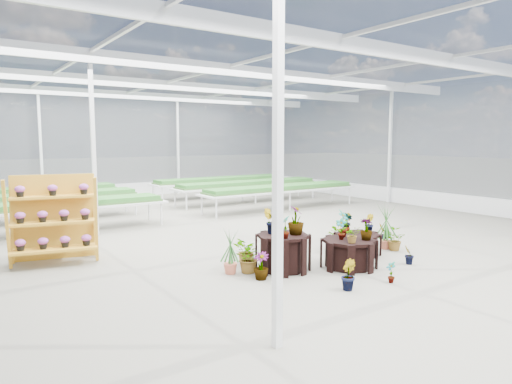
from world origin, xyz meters
TOP-DOWN VIEW (x-y plane):
  - ground_plane at (0.00, 0.00)m, footprint 24.00×24.00m
  - greenhouse_shell at (0.00, 0.00)m, footprint 18.00×24.00m
  - steel_frame at (0.00, 0.00)m, footprint 18.00×24.00m
  - nursery_benches at (0.00, 7.20)m, footprint 16.00×7.00m
  - plinth_tall at (-0.88, -1.39)m, footprint 1.24×1.24m
  - plinth_mid at (0.32, -1.99)m, footprint 1.18×1.18m
  - plinth_low at (1.32, -1.29)m, footprint 1.15×1.15m
  - shelf_rack at (-4.46, 1.71)m, footprint 1.88×1.27m
  - nursery_plants at (0.17, -1.22)m, footprint 4.74×3.29m

SIDE VIEW (x-z plane):
  - ground_plane at x=0.00m, z-range 0.00..0.00m
  - plinth_low at x=1.32m, z-range 0.00..0.46m
  - plinth_mid at x=0.32m, z-range 0.00..0.58m
  - plinth_tall at x=-0.88m, z-range 0.00..0.72m
  - nursery_benches at x=0.00m, z-range 0.00..0.84m
  - nursery_plants at x=0.17m, z-range -0.17..1.11m
  - shelf_rack at x=-4.46m, z-range 0.00..1.83m
  - greenhouse_shell at x=0.00m, z-range 0.00..4.50m
  - steel_frame at x=0.00m, z-range 0.00..4.50m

